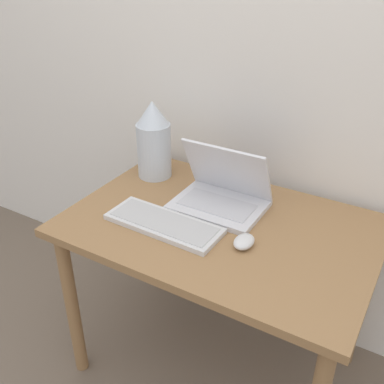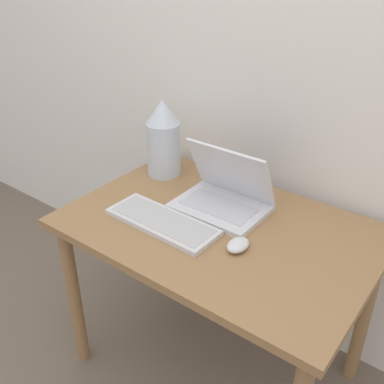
# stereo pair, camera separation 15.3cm
# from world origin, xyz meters

# --- Properties ---
(wall_back) EXTENTS (6.00, 0.05, 2.50)m
(wall_back) POSITION_xyz_m (0.00, 0.77, 1.25)
(wall_back) COLOR silver
(wall_back) RESTS_ON ground_plane
(desk) EXTENTS (1.05, 0.70, 0.70)m
(desk) POSITION_xyz_m (0.00, 0.35, 0.60)
(desk) COLOR olive
(desk) RESTS_ON ground_plane
(laptop) EXTENTS (0.32, 0.24, 0.24)m
(laptop) POSITION_xyz_m (-0.05, 0.46, 0.75)
(laptop) COLOR silver
(laptop) RESTS_ON desk
(keyboard) EXTENTS (0.41, 0.16, 0.02)m
(keyboard) POSITION_xyz_m (-0.16, 0.24, 0.71)
(keyboard) COLOR silver
(keyboard) RESTS_ON desk
(mouse) EXTENTS (0.06, 0.09, 0.03)m
(mouse) POSITION_xyz_m (0.12, 0.27, 0.72)
(mouse) COLOR silver
(mouse) RESTS_ON desk
(vase) EXTENTS (0.14, 0.14, 0.32)m
(vase) POSITION_xyz_m (-0.40, 0.54, 0.86)
(vase) COLOR silver
(vase) RESTS_ON desk
(mp3_player) EXTENTS (0.05, 0.05, 0.01)m
(mp3_player) POSITION_xyz_m (-0.15, 0.33, 0.71)
(mp3_player) COLOR orange
(mp3_player) RESTS_ON desk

